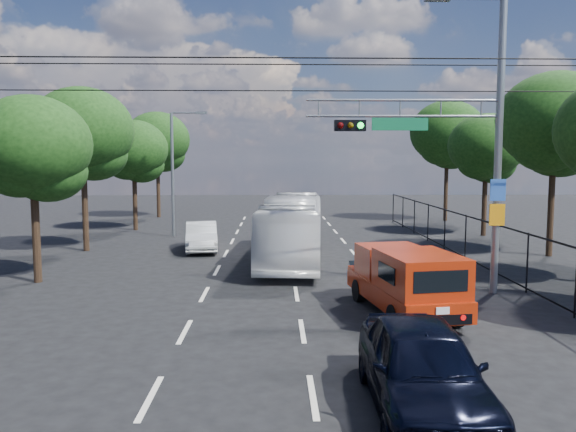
{
  "coord_description": "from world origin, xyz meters",
  "views": [
    {
      "loc": [
        -0.69,
        -9.99,
        4.36
      ],
      "look_at": [
        -0.33,
        5.62,
        2.8
      ],
      "focal_mm": 35.0,
      "sensor_mm": 36.0,
      "label": 1
    }
  ],
  "objects_px": {
    "signal_mast": "(462,132)",
    "white_van": "(201,236)",
    "red_pickup": "(405,279)",
    "navy_hatchback": "(422,367)",
    "white_bus": "(293,228)"
  },
  "relations": [
    {
      "from": "red_pickup",
      "to": "white_van",
      "type": "relative_size",
      "value": 1.29
    },
    {
      "from": "navy_hatchback",
      "to": "white_van",
      "type": "bearing_deg",
      "value": 110.78
    },
    {
      "from": "navy_hatchback",
      "to": "white_van",
      "type": "relative_size",
      "value": 1.13
    },
    {
      "from": "white_bus",
      "to": "white_van",
      "type": "bearing_deg",
      "value": 150.25
    },
    {
      "from": "navy_hatchback",
      "to": "white_bus",
      "type": "xyz_separation_m",
      "value": [
        -1.78,
        14.72,
        0.62
      ]
    },
    {
      "from": "red_pickup",
      "to": "white_van",
      "type": "height_order",
      "value": "red_pickup"
    },
    {
      "from": "navy_hatchback",
      "to": "red_pickup",
      "type": "bearing_deg",
      "value": 81.38
    },
    {
      "from": "red_pickup",
      "to": "navy_hatchback",
      "type": "xyz_separation_m",
      "value": [
        -1.13,
        -6.19,
        -0.22
      ]
    },
    {
      "from": "red_pickup",
      "to": "white_bus",
      "type": "distance_m",
      "value": 9.02
    },
    {
      "from": "red_pickup",
      "to": "white_bus",
      "type": "xyz_separation_m",
      "value": [
        -2.91,
        8.53,
        0.4
      ]
    },
    {
      "from": "signal_mast",
      "to": "white_van",
      "type": "relative_size",
      "value": 2.29
    },
    {
      "from": "navy_hatchback",
      "to": "white_van",
      "type": "xyz_separation_m",
      "value": [
        -6.11,
        17.68,
        -0.11
      ]
    },
    {
      "from": "white_bus",
      "to": "white_van",
      "type": "xyz_separation_m",
      "value": [
        -4.33,
        2.96,
        -0.73
      ]
    },
    {
      "from": "navy_hatchback",
      "to": "white_bus",
      "type": "bearing_deg",
      "value": 98.61
    },
    {
      "from": "red_pickup",
      "to": "signal_mast",
      "type": "bearing_deg",
      "value": 47.01
    }
  ]
}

